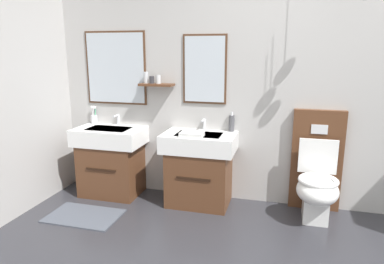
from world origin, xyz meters
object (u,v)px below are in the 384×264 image
Objects in this scene: toilet at (317,178)px; toothbrush_cup at (94,118)px; vanity_sink_right at (199,167)px; vanity_sink_left at (112,159)px; soap_dispenser at (232,123)px; folded_hand_towel at (192,134)px.

toilet reaches higher than toothbrush_cup.
vanity_sink_right is 0.74× the size of toilet.
vanity_sink_left is 3.69× the size of soap_dispenser.
toilet is 4.55× the size of folded_hand_towel.
toilet is at bearing 0.17° from vanity_sink_left.
toothbrush_cup reaches higher than vanity_sink_right.
vanity_sink_left is at bearing -30.75° from toothbrush_cup.
toilet is at bearing 0.32° from vanity_sink_right.
vanity_sink_left is at bearing -179.83° from toilet.
toothbrush_cup is at bearing 176.16° from toilet.
folded_hand_towel is (-0.33, -0.32, -0.06)m from soap_dispenser.
vanity_sink_left is 1.36m from soap_dispenser.
toothbrush_cup is 1.56m from soap_dispenser.
toilet is 4.97× the size of soap_dispenser.
soap_dispenser reaches higher than folded_hand_towel.
folded_hand_towel reaches higher than vanity_sink_left.
soap_dispenser is (0.29, 0.18, 0.44)m from vanity_sink_right.
toothbrush_cup is at bearing 172.47° from vanity_sink_right.
folded_hand_towel is (1.23, -0.31, -0.04)m from toothbrush_cup.
vanity_sink_right is at bearing 0.00° from vanity_sink_left.
soap_dispenser is (1.28, 0.18, 0.44)m from vanity_sink_left.
vanity_sink_left is 3.37× the size of folded_hand_towel.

